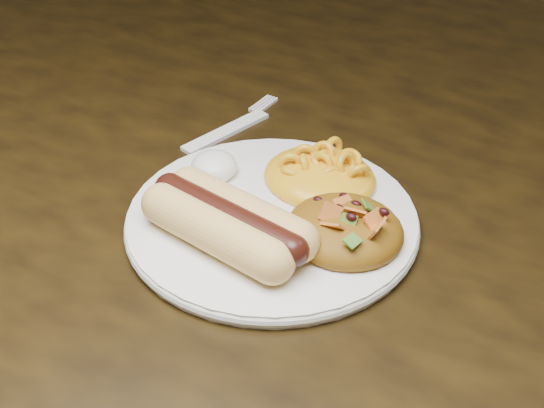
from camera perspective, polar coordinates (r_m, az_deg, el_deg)
The scene contains 7 objects.
table at distance 0.76m, azimuth 7.68°, elevation -1.92°, with size 1.60×0.90×0.75m.
plate at distance 0.60m, azimuth 0.00°, elevation -1.23°, with size 0.23×0.23×0.01m, color white.
hotdog at distance 0.56m, azimuth -3.34°, elevation -1.29°, with size 0.12×0.08×0.03m.
mac_and_cheese at distance 0.63m, azimuth 3.66°, elevation 3.11°, with size 0.10×0.09×0.04m, color yellow.
sour_cream at distance 0.64m, azimuth -4.41°, elevation 3.14°, with size 0.04×0.04×0.02m, color white.
taco_salad at distance 0.57m, azimuth 5.52°, elevation -1.28°, with size 0.09×0.09×0.04m.
fork at distance 0.72m, azimuth -3.49°, elevation 5.46°, with size 0.02×0.15×0.00m, color white.
Camera 1 is at (0.23, -0.55, 1.12)m, focal length 50.00 mm.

